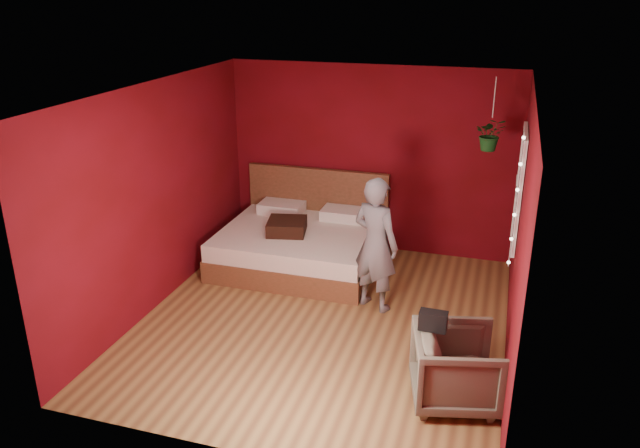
% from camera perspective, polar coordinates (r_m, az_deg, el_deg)
% --- Properties ---
extents(floor, '(4.50, 4.50, 0.00)m').
position_cam_1_polar(floor, '(7.19, 0.32, -8.81)').
color(floor, olive).
rests_on(floor, ground).
extents(room_walls, '(4.04, 4.54, 2.62)m').
position_cam_1_polar(room_walls, '(6.51, 0.35, 4.08)').
color(room_walls, maroon).
rests_on(room_walls, ground).
extents(window, '(0.05, 0.97, 1.27)m').
position_cam_1_polar(window, '(7.18, 17.72, 3.20)').
color(window, white).
rests_on(window, room_walls).
extents(fairy_lights, '(0.04, 0.04, 1.45)m').
position_cam_1_polar(fairy_lights, '(6.68, 17.48, 1.90)').
color(fairy_lights, silver).
rests_on(fairy_lights, room_walls).
extents(bed, '(2.06, 1.75, 1.14)m').
position_cam_1_polar(bed, '(8.47, -1.69, -1.73)').
color(bed, brown).
rests_on(bed, ground).
extents(person, '(0.69, 0.58, 1.60)m').
position_cam_1_polar(person, '(7.17, 5.10, -1.87)').
color(person, slate).
rests_on(person, ground).
extents(armchair, '(0.93, 0.91, 0.70)m').
position_cam_1_polar(armchair, '(5.91, 12.35, -12.72)').
color(armchair, '#6B6855').
rests_on(armchair, ground).
extents(handbag, '(0.25, 0.13, 0.18)m').
position_cam_1_polar(handbag, '(5.70, 10.30, -8.70)').
color(handbag, black).
rests_on(handbag, armchair).
extents(throw_pillow, '(0.58, 0.58, 0.17)m').
position_cam_1_polar(throw_pillow, '(8.20, -3.05, -0.23)').
color(throw_pillow, black).
rests_on(throw_pillow, bed).
extents(hanging_plant, '(0.39, 0.35, 0.86)m').
position_cam_1_polar(hanging_plant, '(7.65, 15.34, 7.92)').
color(hanging_plant, silver).
rests_on(hanging_plant, room_walls).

